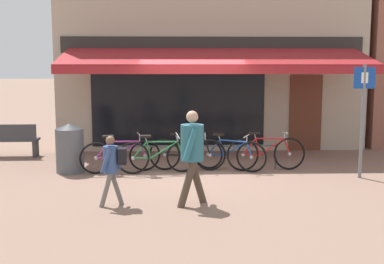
{
  "coord_description": "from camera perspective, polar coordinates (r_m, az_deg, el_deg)",
  "views": [
    {
      "loc": [
        -0.43,
        -10.46,
        2.34
      ],
      "look_at": [
        -0.09,
        -1.06,
        1.05
      ],
      "focal_mm": 45.0,
      "sensor_mm": 36.0,
      "label": 1
    }
  ],
  "objects": [
    {
      "name": "bicycle_blue",
      "position": [
        10.85,
        4.44,
        -2.64
      ],
      "size": [
        1.59,
        0.78,
        0.84
      ],
      "rotation": [
        0.02,
        0.0,
        -0.41
      ],
      "color": "black",
      "rests_on": "ground_plane"
    },
    {
      "name": "park_bench",
      "position": [
        13.29,
        -21.15,
        -0.84
      ],
      "size": [
        1.61,
        0.47,
        0.87
      ],
      "rotation": [
        0.0,
        0.0,
        0.02
      ],
      "color": "#38383D",
      "rests_on": "ground_plane"
    },
    {
      "name": "bicycle_purple",
      "position": [
        10.74,
        -8.47,
        -2.78
      ],
      "size": [
        1.76,
        0.61,
        0.87
      ],
      "rotation": [
        0.09,
        0.0,
        0.26
      ],
      "color": "black",
      "rests_on": "ground_plane"
    },
    {
      "name": "bicycle_red",
      "position": [
        10.99,
        8.76,
        -2.48
      ],
      "size": [
        1.82,
        0.52,
        0.88
      ],
      "rotation": [
        -0.06,
        0.0,
        0.08
      ],
      "color": "black",
      "rests_on": "ground_plane"
    },
    {
      "name": "litter_bin",
      "position": [
        10.96,
        -14.29,
        -1.84
      ],
      "size": [
        0.62,
        0.62,
        1.09
      ],
      "color": "#515459",
      "rests_on": "ground_plane"
    },
    {
      "name": "bicycle_black",
      "position": [
        10.85,
        -0.58,
        -2.57
      ],
      "size": [
        1.74,
        0.52,
        0.86
      ],
      "rotation": [
        -0.01,
        0.0,
        -0.07
      ],
      "color": "black",
      "rests_on": "ground_plane"
    },
    {
      "name": "parking_sign",
      "position": [
        10.59,
        19.6,
        2.6
      ],
      "size": [
        0.44,
        0.07,
        2.38
      ],
      "color": "slate",
      "rests_on": "ground_plane"
    },
    {
      "name": "ground_plane",
      "position": [
        10.73,
        0.3,
        -4.79
      ],
      "size": [
        160.0,
        160.0,
        0.0
      ],
      "primitive_type": "plane",
      "color": "#846656"
    },
    {
      "name": "bicycle_green",
      "position": [
        10.55,
        -4.07,
        -2.87
      ],
      "size": [
        1.82,
        0.52,
        0.89
      ],
      "rotation": [
        0.11,
        0.0,
        0.15
      ],
      "color": "black",
      "rests_on": "ground_plane"
    },
    {
      "name": "shop_front",
      "position": [
        14.7,
        2.04,
        10.27
      ],
      "size": [
        8.6,
        4.97,
        5.96
      ],
      "color": "tan",
      "rests_on": "ground_plane"
    },
    {
      "name": "pedestrian_adult",
      "position": [
        8.07,
        0.02,
        -1.95
      ],
      "size": [
        0.54,
        0.7,
        1.62
      ],
      "rotation": [
        0.0,
        0.0,
        3.34
      ],
      "color": "#47382D",
      "rests_on": "ground_plane"
    },
    {
      "name": "pedestrian_child",
      "position": [
        8.16,
        -9.39,
        -3.54
      ],
      "size": [
        0.47,
        0.41,
        1.2
      ],
      "rotation": [
        0.0,
        0.0,
        3.19
      ],
      "color": "slate",
      "rests_on": "ground_plane"
    },
    {
      "name": "bike_rack_rail",
      "position": [
        10.88,
        0.01,
        -2.03
      ],
      "size": [
        3.92,
        0.04,
        0.57
      ],
      "color": "#47494F",
      "rests_on": "ground_plane"
    }
  ]
}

